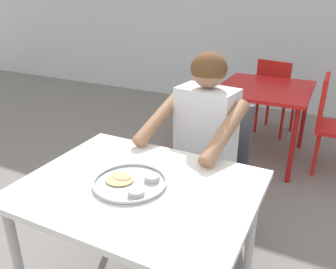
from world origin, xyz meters
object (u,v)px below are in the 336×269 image
object	(u,v)px
diner_foreground	(198,141)
chair_red_far	(275,92)
chair_red_left	(201,99)
chair_foreground	(213,159)
thali_tray	(130,182)
chair_red_right	(332,119)
table_foreground	(139,201)
table_background_red	(264,96)

from	to	relation	value
diner_foreground	chair_red_far	xyz separation A→B (m)	(0.07, 2.10, -0.24)
diner_foreground	chair_red_left	xyz separation A→B (m)	(-0.54, 1.44, -0.22)
chair_foreground	diner_foreground	size ratio (longest dim) A/B	0.72
chair_foreground	chair_red_left	xyz separation A→B (m)	(-0.56, 1.21, -0.00)
thali_tray	chair_red_right	world-z (taller)	chair_red_right
thali_tray	chair_foreground	distance (m)	0.87
thali_tray	chair_red_left	bearing A→B (deg)	102.80
diner_foreground	chair_red_right	xyz separation A→B (m)	(0.68, 1.45, -0.24)
chair_foreground	chair_red_right	world-z (taller)	chair_foreground
table_foreground	diner_foreground	xyz separation A→B (m)	(0.04, 0.59, 0.07)
table_foreground	table_background_red	distance (m)	2.05
table_foreground	chair_foreground	world-z (taller)	chair_foreground
chair_red_left	table_foreground	bearing A→B (deg)	-76.22
table_background_red	chair_red_left	world-z (taller)	chair_red_left
table_background_red	table_foreground	bearing A→B (deg)	-93.43
chair_red_right	chair_red_far	distance (m)	0.89
chair_foreground	table_foreground	bearing A→B (deg)	-94.73
table_background_red	chair_red_right	xyz separation A→B (m)	(0.60, -0.01, -0.13)
chair_foreground	thali_tray	bearing A→B (deg)	-96.97
diner_foreground	chair_red_far	size ratio (longest dim) A/B	1.45
chair_foreground	chair_red_far	size ratio (longest dim) A/B	1.05
table_foreground	thali_tray	distance (m)	0.10
table_background_red	chair_red_far	size ratio (longest dim) A/B	1.05
chair_foreground	chair_red_far	distance (m)	1.88
diner_foreground	chair_red_right	size ratio (longest dim) A/B	1.42
diner_foreground	table_background_red	bearing A→B (deg)	86.90
chair_red_left	chair_red_far	xyz separation A→B (m)	(0.61, 0.66, -0.02)
table_foreground	chair_red_right	bearing A→B (deg)	70.43
table_foreground	chair_red_far	xyz separation A→B (m)	(0.12, 2.69, -0.17)
table_foreground	chair_red_right	world-z (taller)	chair_red_right
table_background_red	chair_red_right	distance (m)	0.62
thali_tray	table_background_red	xyz separation A→B (m)	(0.16, 2.06, -0.14)
diner_foreground	chair_red_left	bearing A→B (deg)	110.63
table_background_red	diner_foreground	bearing A→B (deg)	-93.10
chair_red_far	thali_tray	bearing A→B (deg)	-93.16
thali_tray	chair_red_left	xyz separation A→B (m)	(-0.46, 2.04, -0.25)
diner_foreground	table_background_red	size ratio (longest dim) A/B	1.38
table_foreground	chair_foreground	xyz separation A→B (m)	(0.07, 0.81, -0.15)
chair_red_left	chair_red_right	xyz separation A→B (m)	(1.22, 0.01, -0.02)
table_foreground	thali_tray	world-z (taller)	thali_tray
table_foreground	chair_red_left	distance (m)	2.09
diner_foreground	table_background_red	distance (m)	1.47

